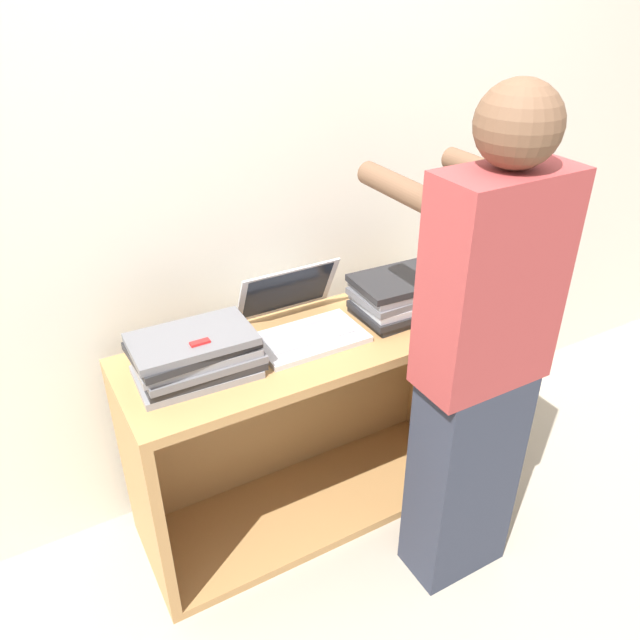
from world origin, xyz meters
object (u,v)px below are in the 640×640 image
person (478,367)px  laptop_stack_left (196,355)px  laptop_stack_right (406,294)px  laptop_open (302,322)px

person → laptop_stack_left: bearing=147.3°
laptop_stack_right → person: size_ratio=0.23×
laptop_stack_right → person: bearing=-99.1°
laptop_open → person: 0.62m
laptop_open → laptop_stack_left: bearing=-172.2°
laptop_stack_right → laptop_stack_left: bearing=-179.7°
laptop_open → laptop_stack_right: size_ratio=0.94×
laptop_open → person: person is taller
laptop_stack_left → person: 0.88m
laptop_open → laptop_stack_right: 0.41m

